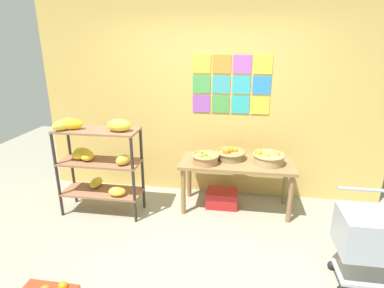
{
  "coord_description": "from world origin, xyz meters",
  "views": [
    {
      "loc": [
        0.4,
        -2.49,
        2.14
      ],
      "look_at": [
        -0.12,
        0.91,
        0.98
      ],
      "focal_mm": 29.03,
      "sensor_mm": 36.0,
      "label": 1
    }
  ],
  "objects": [
    {
      "name": "fruit_basket_back_right",
      "position": [
        0.8,
        1.23,
        0.74
      ],
      "size": [
        0.4,
        0.4,
        0.18
      ],
      "color": "tan",
      "rests_on": "display_table"
    },
    {
      "name": "back_wall_with_art",
      "position": [
        0.0,
        1.71,
        1.49
      ],
      "size": [
        4.76,
        0.07,
        2.98
      ],
      "color": "tan",
      "rests_on": "ground"
    },
    {
      "name": "banana_shelf_unit",
      "position": [
        -1.33,
        0.89,
        0.79
      ],
      "size": [
        1.02,
        0.49,
        1.27
      ],
      "color": "#2E2620",
      "rests_on": "ground"
    },
    {
      "name": "fruit_basket_right",
      "position": [
        0.32,
        1.33,
        0.73
      ],
      "size": [
        0.39,
        0.39,
        0.17
      ],
      "color": "olive",
      "rests_on": "display_table"
    },
    {
      "name": "produce_crate_under_table",
      "position": [
        0.23,
        1.27,
        0.11
      ],
      "size": [
        0.41,
        0.3,
        0.22
      ],
      "primitive_type": "cube",
      "color": "#AE1E1F",
      "rests_on": "ground"
    },
    {
      "name": "display_table",
      "position": [
        0.41,
        1.23,
        0.58
      ],
      "size": [
        1.44,
        0.59,
        0.66
      ],
      "color": "olive",
      "rests_on": "ground"
    },
    {
      "name": "shopping_cart",
      "position": [
        1.59,
        0.04,
        0.5
      ],
      "size": [
        0.53,
        0.47,
        0.86
      ],
      "rotation": [
        0.0,
        0.0,
        -0.23
      ],
      "color": "black",
      "rests_on": "ground"
    },
    {
      "name": "ground",
      "position": [
        0.0,
        0.0,
        0.0
      ],
      "size": [
        9.36,
        9.36,
        0.0
      ],
      "primitive_type": "plane",
      "color": "gray"
    },
    {
      "name": "fruit_basket_left",
      "position": [
        0.01,
        1.13,
        0.73
      ],
      "size": [
        0.34,
        0.34,
        0.14
      ],
      "color": "#A67245",
      "rests_on": "display_table"
    }
  ]
}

